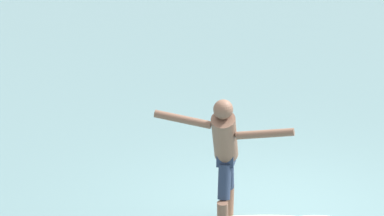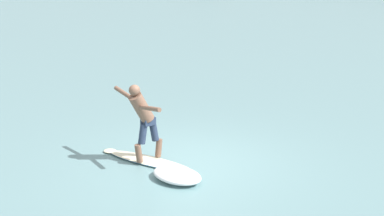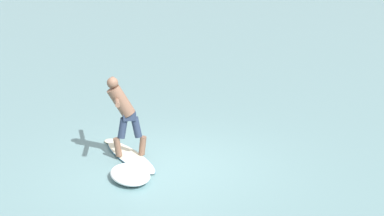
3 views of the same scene
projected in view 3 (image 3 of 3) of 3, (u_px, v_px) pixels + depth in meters
The scene contains 4 objects.
ground_plane at pixel (161, 166), 12.69m from camera, with size 200.00×200.00×0.00m, color slate.
surfboard at pixel (130, 156), 13.11m from camera, with size 2.28×0.51×0.20m.
surfer at pixel (123, 110), 12.77m from camera, with size 1.56×0.90×1.66m.
wave_foam_at_tail at pixel (130, 174), 12.00m from camera, with size 1.16×0.86×0.21m.
Camera 3 is at (10.65, -5.13, 4.78)m, focal length 60.00 mm.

